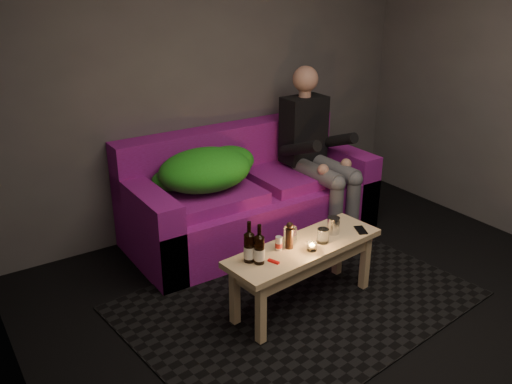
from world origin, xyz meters
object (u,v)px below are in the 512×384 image
beer_bottle_a (249,247)px  coffee_table (304,256)px  person (316,148)px  beer_bottle_b (259,249)px  sofa (248,199)px  steel_cup (333,225)px

beer_bottle_a → coffee_table: bearing=-2.8°
person → beer_bottle_b: (-1.26, -1.01, -0.16)m
sofa → person: (0.59, -0.17, 0.40)m
coffee_table → beer_bottle_b: 0.43m
sofa → beer_bottle_a: bearing=-122.4°
steel_cup → coffee_table: bearing=-173.8°
beer_bottle_a → steel_cup: (0.70, 0.01, -0.04)m
sofa → beer_bottle_b: size_ratio=7.98×
person → beer_bottle_b: size_ratio=5.33×
person → beer_bottle_b: bearing=-141.4°
sofa → coffee_table: (-0.29, -1.15, 0.06)m
sofa → beer_bottle_b: bearing=-119.7°
beer_bottle_b → person: bearing=38.6°
coffee_table → beer_bottle_b: (-0.39, -0.03, 0.18)m
person → beer_bottle_a: 1.62m
person → beer_bottle_a: person is taller
sofa → coffee_table: bearing=-104.1°
beer_bottle_b → coffee_table: bearing=4.8°
coffee_table → steel_cup: steel_cup is taller
coffee_table → steel_cup: 0.31m
sofa → beer_bottle_b: sofa is taller
beer_bottle_a → beer_bottle_b: bearing=-53.4°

